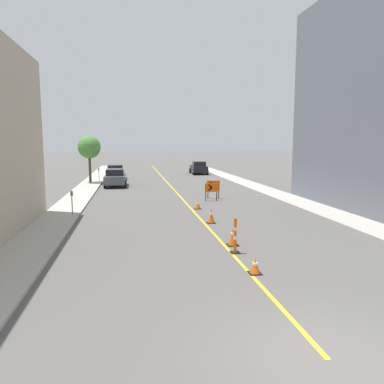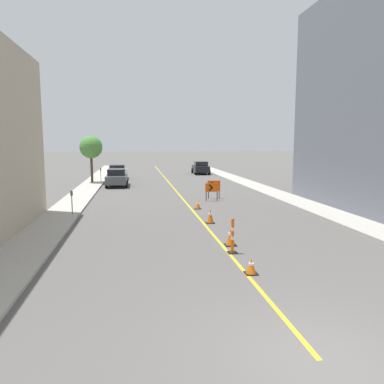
# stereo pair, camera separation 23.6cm
# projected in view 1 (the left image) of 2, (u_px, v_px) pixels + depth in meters

# --- Properties ---
(ground_plane) EXTENTS (300.00, 300.00, 0.00)m
(ground_plane) POSITION_uv_depth(u_px,v_px,m) (328.00, 360.00, 6.94)
(ground_plane) COLOR #565451
(lane_stripe) EXTENTS (0.12, 57.35, 0.01)m
(lane_stripe) POSITION_uv_depth(u_px,v_px,m) (170.00, 185.00, 34.99)
(lane_stripe) COLOR gold
(lane_stripe) RESTS_ON ground_plane
(sidewalk_left) EXTENTS (1.98, 57.35, 0.12)m
(sidewalk_left) POSITION_uv_depth(u_px,v_px,m) (89.00, 186.00, 33.80)
(sidewalk_left) COLOR #ADA89E
(sidewalk_left) RESTS_ON ground_plane
(sidewalk_right) EXTENTS (1.98, 57.35, 0.12)m
(sidewalk_right) POSITION_uv_depth(u_px,v_px,m) (245.00, 183.00, 36.16)
(sidewalk_right) COLOR #ADA89E
(sidewalk_right) RESTS_ON ground_plane
(traffic_cone_nearest) EXTENTS (0.39, 0.39, 0.48)m
(traffic_cone_nearest) POSITION_uv_depth(u_px,v_px,m) (255.00, 266.00, 11.46)
(traffic_cone_nearest) COLOR black
(traffic_cone_nearest) RESTS_ON ground_plane
(traffic_cone_second) EXTENTS (0.44, 0.44, 0.72)m
(traffic_cone_second) POSITION_uv_depth(u_px,v_px,m) (233.00, 236.00, 14.58)
(traffic_cone_second) COLOR black
(traffic_cone_second) RESTS_ON ground_plane
(traffic_cone_third) EXTENTS (0.41, 0.41, 0.73)m
(traffic_cone_third) POSITION_uv_depth(u_px,v_px,m) (211.00, 216.00, 18.58)
(traffic_cone_third) COLOR black
(traffic_cone_third) RESTS_ON ground_plane
(traffic_cone_fourth) EXTENTS (0.39, 0.39, 0.52)m
(traffic_cone_fourth) POSITION_uv_depth(u_px,v_px,m) (198.00, 205.00, 22.53)
(traffic_cone_fourth) COLOR black
(traffic_cone_fourth) RESTS_ON ground_plane
(delineator_post_front) EXTENTS (0.34, 0.34, 1.31)m
(delineator_post_front) POSITION_uv_depth(u_px,v_px,m) (235.00, 238.00, 13.55)
(delineator_post_front) COLOR black
(delineator_post_front) RESTS_ON ground_plane
(arrow_barricade_primary) EXTENTS (0.90, 0.13, 1.22)m
(arrow_barricade_primary) POSITION_uv_depth(u_px,v_px,m) (211.00, 188.00, 25.55)
(arrow_barricade_primary) COLOR #EF560C
(arrow_barricade_primary) RESTS_ON ground_plane
(arrow_barricade_secondary) EXTENTS (0.92, 0.10, 1.29)m
(arrow_barricade_secondary) POSITION_uv_depth(u_px,v_px,m) (213.00, 186.00, 26.58)
(arrow_barricade_secondary) COLOR #EF560C
(arrow_barricade_secondary) RESTS_ON ground_plane
(parked_car_curb_near) EXTENTS (1.94, 4.32, 1.59)m
(parked_car_curb_near) POSITION_uv_depth(u_px,v_px,m) (115.00, 178.00, 33.90)
(parked_car_curb_near) COLOR #474C51
(parked_car_curb_near) RESTS_ON ground_plane
(parked_car_curb_mid) EXTENTS (1.94, 4.32, 1.59)m
(parked_car_curb_mid) POSITION_uv_depth(u_px,v_px,m) (116.00, 172.00, 39.94)
(parked_car_curb_mid) COLOR #B7B7BC
(parked_car_curb_mid) RESTS_ON ground_plane
(parked_car_curb_far) EXTENTS (2.01, 4.38, 1.59)m
(parked_car_curb_far) POSITION_uv_depth(u_px,v_px,m) (199.00, 168.00, 47.07)
(parked_car_curb_far) COLOR black
(parked_car_curb_far) RESTS_ON ground_plane
(parking_meter_near_curb) EXTENTS (0.12, 0.11, 1.30)m
(parking_meter_near_curb) POSITION_uv_depth(u_px,v_px,m) (72.00, 198.00, 20.08)
(parking_meter_near_curb) COLOR #4C4C51
(parking_meter_near_curb) RESTS_ON sidewalk_left
(parking_meter_far_curb) EXTENTS (0.12, 0.11, 1.33)m
(parking_meter_far_curb) POSITION_uv_depth(u_px,v_px,m) (99.00, 172.00, 37.29)
(parking_meter_far_curb) COLOR #4C4C51
(parking_meter_far_curb) RESTS_ON sidewalk_left
(street_tree_left_near) EXTENTS (2.17, 2.17, 4.48)m
(street_tree_left_near) POSITION_uv_depth(u_px,v_px,m) (89.00, 147.00, 35.83)
(street_tree_left_near) COLOR #4C3823
(street_tree_left_near) RESTS_ON sidewalk_left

